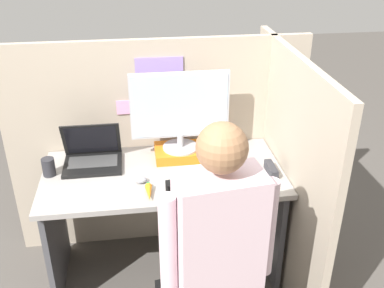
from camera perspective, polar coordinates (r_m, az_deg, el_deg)
cubicle_panel_back at (r=2.83m, az=-4.24°, el=-0.32°), size 1.83×0.05×1.37m
cubicle_panel_right at (r=2.60m, az=11.86°, el=-3.65°), size 0.04×1.28×1.37m
desk at (r=2.61m, az=-3.58°, el=-6.95°), size 1.33×0.65×0.71m
paper_box at (r=2.65m, az=-1.47°, el=-1.05°), size 0.30×0.22×0.06m
monitor at (r=2.53m, az=-1.55°, el=4.44°), size 0.56×0.21×0.46m
laptop at (r=2.62m, az=-12.52°, el=-1.59°), size 0.33×0.25×0.25m
mouse at (r=2.42m, az=-6.45°, el=-4.55°), size 0.06×0.05×0.03m
stapler at (r=2.52m, az=10.01°, el=-3.20°), size 0.04×0.15×0.05m
carrot_toy at (r=2.31m, az=-5.47°, el=-6.17°), size 0.04×0.15×0.04m
office_chair at (r=2.12m, az=2.97°, el=-17.35°), size 0.54×0.57×0.98m
person at (r=1.83m, az=3.47°, el=-14.45°), size 0.48×0.43×1.36m
pen_cup at (r=2.58m, az=-17.75°, el=-2.80°), size 0.07×0.07×0.10m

